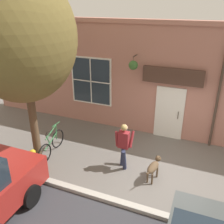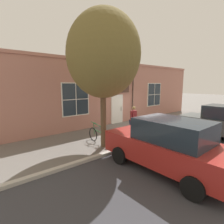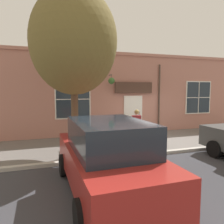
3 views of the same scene
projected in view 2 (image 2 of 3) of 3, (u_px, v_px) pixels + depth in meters
The scene contains 8 objects.
ground_plane at pixel (143, 127), 11.64m from camera, with size 90.00×90.00×0.00m, color #66605B.
storefront_facade at pixel (120, 93), 13.06m from camera, with size 0.95×18.00×4.45m.
pedestrian_walking at pixel (134, 117), 10.32m from camera, with size 0.59×0.55×1.58m.
dog_on_leash at pixel (148, 123), 10.91m from camera, with size 1.05×0.35×0.67m.
street_tree_by_curb at pixel (104, 58), 7.48m from camera, with size 3.38×3.04×5.97m.
leaning_bicycle at pixel (100, 135), 8.55m from camera, with size 1.73×0.22×1.00m.
parked_car_nearest_curb at pixel (168, 145), 5.74m from camera, with size 4.31×1.96×1.75m.
fire_hydrant at pixel (114, 140), 7.81m from camera, with size 0.34×0.20×0.77m.
Camera 2 is at (7.32, -8.91, 2.85)m, focal length 28.00 mm.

